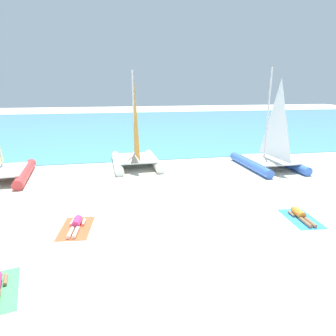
% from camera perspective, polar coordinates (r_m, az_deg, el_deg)
% --- Properties ---
extents(ground_plane, '(120.00, 120.00, 0.00)m').
position_cam_1_polar(ground_plane, '(19.40, -2.72, 0.37)').
color(ground_plane, silver).
extents(ocean_water, '(120.00, 40.00, 0.05)m').
position_cam_1_polar(ocean_water, '(40.42, -7.21, 8.31)').
color(ocean_water, '#4C9EB7').
rests_on(ocean_water, ground).
extents(sailboat_white, '(3.15, 4.78, 6.10)m').
position_cam_1_polar(sailboat_white, '(19.29, -6.31, 2.98)').
color(sailboat_white, white).
rests_on(sailboat_white, ground).
extents(sailboat_blue, '(3.21, 4.88, 6.25)m').
position_cam_1_polar(sailboat_blue, '(19.86, 19.20, 2.63)').
color(sailboat_blue, blue).
rests_on(sailboat_blue, ground).
extents(towel_middle, '(1.30, 2.01, 0.01)m').
position_cam_1_polar(towel_middle, '(11.64, -17.50, -11.13)').
color(towel_middle, '#EA5933').
rests_on(towel_middle, ground).
extents(sunbather_middle, '(0.58, 1.57, 0.30)m').
position_cam_1_polar(sunbather_middle, '(11.65, -17.48, -10.43)').
color(sunbather_middle, '#D83372').
rests_on(sunbather_middle, towel_middle).
extents(towel_right, '(1.26, 1.99, 0.01)m').
position_cam_1_polar(towel_right, '(12.99, 24.50, -8.98)').
color(towel_right, '#338CD8').
rests_on(towel_right, ground).
extents(sunbather_right, '(0.58, 1.57, 0.30)m').
position_cam_1_polar(sunbather_right, '(12.99, 24.42, -8.36)').
color(sunbather_right, orange).
rests_on(sunbather_right, towel_right).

